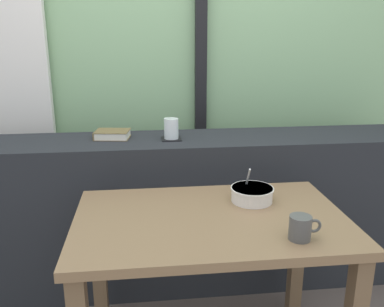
{
  "coord_description": "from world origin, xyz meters",
  "views": [
    {
      "loc": [
        -0.17,
        -1.53,
        1.37
      ],
      "look_at": [
        0.06,
        0.48,
        0.77
      ],
      "focal_mm": 38.6,
      "sensor_mm": 36.0,
      "label": 1
    }
  ],
  "objects_px": {
    "closed_book": "(112,134)",
    "soup_bowl": "(252,194)",
    "coaster_square": "(171,139)",
    "ceramic_mug": "(301,228)",
    "breakfast_table": "(211,244)",
    "juice_glass": "(171,129)"
  },
  "relations": [
    {
      "from": "breakfast_table",
      "to": "coaster_square",
      "type": "bearing_deg",
      "value": 99.45
    },
    {
      "from": "juice_glass",
      "to": "ceramic_mug",
      "type": "relative_size",
      "value": 0.92
    },
    {
      "from": "closed_book",
      "to": "soup_bowl",
      "type": "bearing_deg",
      "value": -43.06
    },
    {
      "from": "ceramic_mug",
      "to": "coaster_square",
      "type": "bearing_deg",
      "value": 114.18
    },
    {
      "from": "closed_book",
      "to": "ceramic_mug",
      "type": "relative_size",
      "value": 1.7
    },
    {
      "from": "breakfast_table",
      "to": "coaster_square",
      "type": "distance_m",
      "value": 0.7
    },
    {
      "from": "closed_book",
      "to": "soup_bowl",
      "type": "height_order",
      "value": "closed_book"
    },
    {
      "from": "juice_glass",
      "to": "coaster_square",
      "type": "bearing_deg",
      "value": 90.0
    },
    {
      "from": "juice_glass",
      "to": "closed_book",
      "type": "distance_m",
      "value": 0.31
    },
    {
      "from": "coaster_square",
      "to": "ceramic_mug",
      "type": "relative_size",
      "value": 0.88
    },
    {
      "from": "closed_book",
      "to": "soup_bowl",
      "type": "xyz_separation_m",
      "value": [
        0.61,
        -0.57,
        -0.14
      ]
    },
    {
      "from": "closed_book",
      "to": "breakfast_table",
      "type": "bearing_deg",
      "value": -59.45
    },
    {
      "from": "coaster_square",
      "to": "soup_bowl",
      "type": "height_order",
      "value": "soup_bowl"
    },
    {
      "from": "breakfast_table",
      "to": "juice_glass",
      "type": "relative_size",
      "value": 9.98
    },
    {
      "from": "breakfast_table",
      "to": "closed_book",
      "type": "height_order",
      "value": "closed_book"
    },
    {
      "from": "breakfast_table",
      "to": "ceramic_mug",
      "type": "bearing_deg",
      "value": -37.49
    },
    {
      "from": "juice_glass",
      "to": "soup_bowl",
      "type": "relative_size",
      "value": 0.58
    },
    {
      "from": "coaster_square",
      "to": "soup_bowl",
      "type": "xyz_separation_m",
      "value": [
        0.3,
        -0.5,
        -0.12
      ]
    },
    {
      "from": "breakfast_table",
      "to": "closed_book",
      "type": "relative_size",
      "value": 5.43
    },
    {
      "from": "closed_book",
      "to": "ceramic_mug",
      "type": "distance_m",
      "value": 1.14
    },
    {
      "from": "coaster_square",
      "to": "closed_book",
      "type": "height_order",
      "value": "closed_book"
    },
    {
      "from": "juice_glass",
      "to": "ceramic_mug",
      "type": "distance_m",
      "value": 0.94
    }
  ]
}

